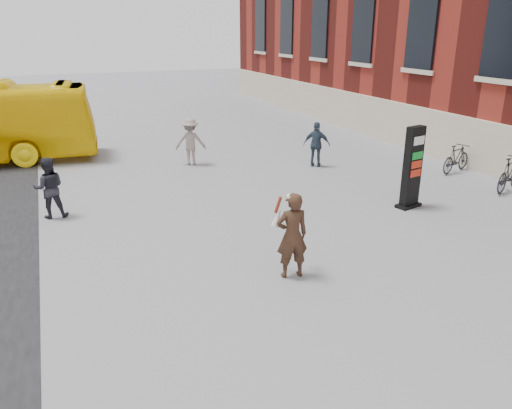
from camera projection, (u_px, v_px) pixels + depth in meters
name	position (u px, v px, depth m)	size (l,w,h in m)	color
ground	(293.00, 268.00, 10.63)	(100.00, 100.00, 0.00)	#9E9EA3
info_pylon	(412.00, 168.00, 13.84)	(0.80, 0.52, 2.31)	black
woman	(292.00, 234.00, 10.00)	(0.73, 0.68, 1.81)	black
pedestrian_a	(49.00, 188.00, 13.20)	(0.80, 0.62, 1.65)	#26252E
pedestrian_b	(191.00, 142.00, 18.29)	(1.12, 0.64, 1.73)	gray
pedestrian_c	(317.00, 144.00, 18.05)	(0.96, 0.40, 1.63)	#2F3E4F
bike_5	(510.00, 173.00, 15.47)	(0.52, 1.83, 1.10)	#25262C
bike_7	(456.00, 158.00, 17.45)	(0.47, 1.65, 0.99)	#25262C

